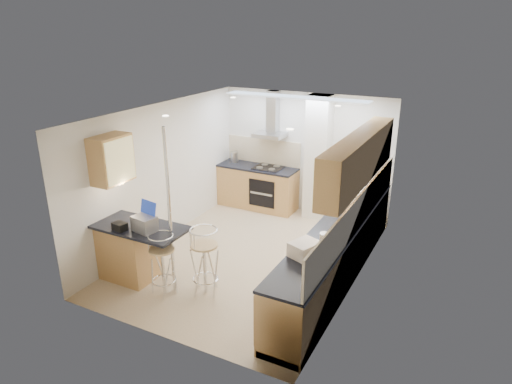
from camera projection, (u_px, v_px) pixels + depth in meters
The scene contains 16 objects.
ground at pixel (251, 257), 7.84m from camera, with size 4.80×4.80×0.00m, color tan.
room_shell at pixel (279, 168), 7.48m from camera, with size 3.64×4.84×2.51m.
right_counter at pixel (337, 252), 7.04m from camera, with size 0.63×4.40×0.92m.
back_counter at pixel (258, 187), 9.84m from camera, with size 1.70×0.63×0.92m.
peninsula at pixel (142, 254), 6.95m from camera, with size 1.47×0.72×0.94m.
microwave at pixel (358, 200), 7.39m from camera, with size 0.57×0.38×0.31m, color silver.
laptop at pixel (145, 224), 6.59m from camera, with size 0.33×0.25×0.23m, color #929399.
bag at pixel (120, 226), 6.64m from camera, with size 0.21×0.15×0.11m, color black.
bar_stool_near at pixel (163, 264), 6.63m from camera, with size 0.39×0.39×0.96m, color tan, non-canonical shape.
bar_stool_end at pixel (205, 261), 6.63m from camera, with size 0.43×0.43×1.04m, color tan, non-canonical shape.
jar_a at pixel (359, 207), 7.33m from camera, with size 0.12×0.12×0.17m, color white.
jar_b at pixel (356, 197), 7.77m from camera, with size 0.11×0.11×0.14m, color white.
jar_c at pixel (325, 240), 6.14m from camera, with size 0.14×0.14×0.21m, color #B2AB8F.
jar_d at pixel (306, 251), 5.93m from camera, with size 0.10×0.10×0.14m, color silver.
bread_bin at pixel (305, 249), 5.93m from camera, with size 0.29×0.37×0.20m, color white.
kettle at pixel (234, 157), 9.97m from camera, with size 0.16×0.16×0.22m, color #ACAEB0.
Camera 1 is at (3.26, -6.15, 3.77)m, focal length 32.00 mm.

